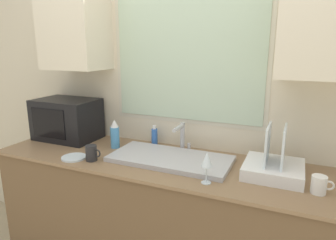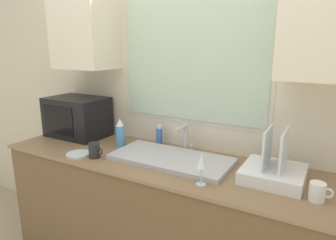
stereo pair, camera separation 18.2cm
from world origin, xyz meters
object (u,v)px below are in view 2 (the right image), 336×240
Objects in this scene: microwave at (77,117)px; dish_rack at (273,171)px; spray_bottle at (120,133)px; mug_near_sink at (94,150)px; faucet at (185,135)px; soap_bottle at (159,136)px; wine_glass at (202,162)px.

microwave is 1.57m from dish_rack.
dish_rack is (1.56, -0.08, -0.10)m from microwave.
spray_bottle is at bearing -4.64° from microwave.
faucet is at bearing 39.55° from mug_near_sink.
dish_rack reaches higher than faucet.
wine_glass is (0.53, -0.45, 0.06)m from soap_bottle.
microwave is at bearing 165.05° from wine_glass.
dish_rack is 0.88m from soap_bottle.
dish_rack reaches higher than wine_glass.
faucet is at bearing 165.99° from dish_rack.
microwave reaches higher than spray_bottle.
faucet is 1.87× the size of mug_near_sink.
mug_near_sink is (0.00, -0.28, -0.05)m from spray_bottle.
dish_rack is at bearing -14.01° from faucet.
faucet is 1.33× the size of soap_bottle.
faucet reaches higher than soap_bottle.
soap_bottle is at bearing 61.63° from mug_near_sink.
faucet is 0.42× the size of microwave.
soap_bottle is 0.86× the size of wine_glass.
mug_near_sink is 0.77m from wine_glass.
dish_rack is at bearing -2.18° from spray_bottle.
microwave is 1.45× the size of dish_rack.
microwave is at bearing -170.09° from soap_bottle.
microwave reaches higher than dish_rack.
microwave is 1.28m from wine_glass.
mug_near_sink is (-1.09, -0.23, -0.00)m from dish_rack.
microwave reaches higher than mug_near_sink.
microwave is at bearing 175.36° from spray_bottle.
dish_rack is 1.57× the size of spray_bottle.
spray_bottle reaches higher than mug_near_sink.
microwave is at bearing 177.08° from dish_rack.
microwave is at bearing 146.27° from mug_near_sink.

